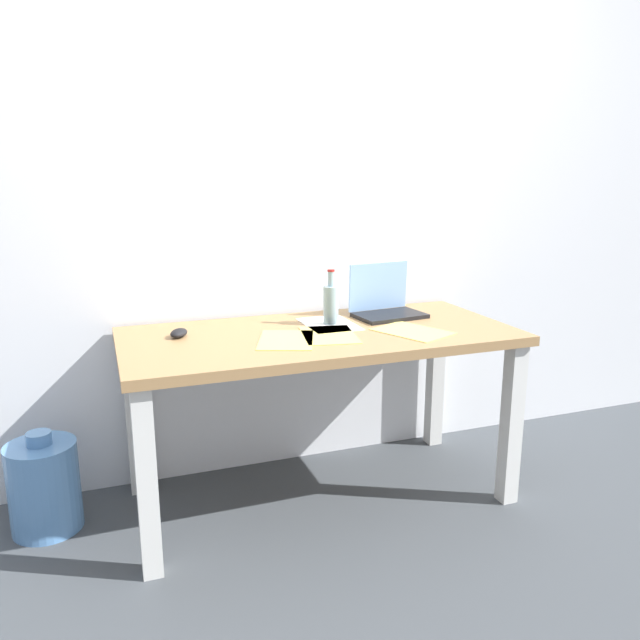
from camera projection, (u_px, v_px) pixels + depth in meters
ground_plane at (320, 495)px, 2.75m from camera, size 8.00×8.00×0.00m
back_wall at (288, 193)px, 2.84m from camera, size 5.20×0.08×2.60m
desk at (320, 356)px, 2.60m from camera, size 1.62×0.75×0.75m
laptop_right at (385, 304)px, 2.85m from camera, size 0.33×0.24×0.24m
beer_bottle at (331, 303)px, 2.68m from camera, size 0.07×0.07×0.24m
computer_mouse at (179, 333)px, 2.49m from camera, size 0.10×0.12×0.03m
paper_sheet_center at (329, 335)px, 2.52m from camera, size 0.26×0.33×0.00m
paper_yellow_folder at (286, 340)px, 2.44m from camera, size 0.30×0.35×0.00m
paper_sheet_front_right at (412, 331)px, 2.57m from camera, size 0.31×0.36×0.00m
paper_sheet_near_back at (329, 324)px, 2.69m from camera, size 0.21×0.30×0.00m
water_cooler_jug at (44, 486)px, 2.45m from camera, size 0.27×0.27×0.41m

